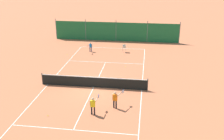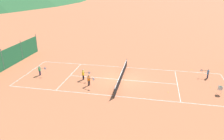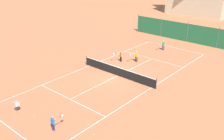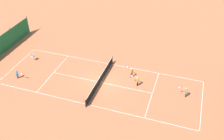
# 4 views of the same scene
# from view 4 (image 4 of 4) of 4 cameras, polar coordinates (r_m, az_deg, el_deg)

# --- Properties ---
(ground_plane) EXTENTS (600.00, 600.00, 0.00)m
(ground_plane) POSITION_cam_4_polar(r_m,az_deg,el_deg) (31.90, -2.52, -2.71)
(ground_plane) COLOR #B7603D
(court_line_markings) EXTENTS (8.25, 23.85, 0.01)m
(court_line_markings) POSITION_cam_4_polar(r_m,az_deg,el_deg) (31.90, -2.52, -2.70)
(court_line_markings) COLOR white
(court_line_markings) RESTS_ON ground
(tennis_net) EXTENTS (9.18, 0.08, 1.06)m
(tennis_net) POSITION_cam_4_polar(r_m,az_deg,el_deg) (31.59, -2.54, -2.00)
(tennis_net) COLOR #2D2D2D
(tennis_net) RESTS_ON ground
(player_far_baseline) EXTENTS (0.39, 0.98, 1.15)m
(player_far_baseline) POSITION_cam_4_polar(r_m,az_deg,el_deg) (34.18, -19.92, -0.77)
(player_far_baseline) COLOR #23284C
(player_far_baseline) RESTS_ON ground
(player_far_service) EXTENTS (0.44, 1.06, 1.28)m
(player_far_service) POSITION_cam_4_polar(r_m,az_deg,el_deg) (30.57, 15.80, -4.50)
(player_far_service) COLOR #23284C
(player_far_service) RESTS_ON ground
(player_near_baseline) EXTENTS (0.50, 1.05, 1.31)m
(player_near_baseline) POSITION_cam_4_polar(r_m,az_deg,el_deg) (31.11, 5.55, -2.24)
(player_near_baseline) COLOR black
(player_near_baseline) RESTS_ON ground
(player_near_service) EXTENTS (0.78, 0.96, 1.31)m
(player_near_service) POSITION_cam_4_polar(r_m,az_deg,el_deg) (32.39, 4.26, -0.40)
(player_near_service) COLOR black
(player_near_service) RESTS_ON ground
(tennis_ball_alley_right) EXTENTS (0.07, 0.07, 0.07)m
(tennis_ball_alley_right) POSITION_cam_4_polar(r_m,az_deg,el_deg) (29.18, 5.29, -7.15)
(tennis_ball_alley_right) COLOR #CCE033
(tennis_ball_alley_right) RESTS_ON ground
(tennis_ball_by_net_right) EXTENTS (0.07, 0.07, 0.07)m
(tennis_ball_by_net_right) POSITION_cam_4_polar(r_m,az_deg,el_deg) (32.63, -18.23, -3.72)
(tennis_ball_by_net_right) COLOR #CCE033
(tennis_ball_by_net_right) RESTS_ON ground
(tennis_ball_service_box) EXTENTS (0.07, 0.07, 0.07)m
(tennis_ball_service_box) POSITION_cam_4_polar(r_m,az_deg,el_deg) (32.29, -20.15, -4.69)
(tennis_ball_service_box) COLOR #CCE033
(tennis_ball_service_box) RESTS_ON ground
(tennis_ball_mid_court) EXTENTS (0.07, 0.07, 0.07)m
(tennis_ball_mid_court) POSITION_cam_4_polar(r_m,az_deg,el_deg) (36.08, -17.29, 0.66)
(tennis_ball_mid_court) COLOR #CCE033
(tennis_ball_mid_court) RESTS_ON ground
(tennis_ball_far_corner) EXTENTS (0.07, 0.07, 0.07)m
(tennis_ball_far_corner) POSITION_cam_4_polar(r_m,az_deg,el_deg) (35.38, -9.26, 1.22)
(tennis_ball_far_corner) COLOR #CCE033
(tennis_ball_far_corner) RESTS_ON ground
(tennis_ball_by_net_left) EXTENTS (0.07, 0.07, 0.07)m
(tennis_ball_by_net_left) POSITION_cam_4_polar(r_m,az_deg,el_deg) (31.54, 16.47, -4.89)
(tennis_ball_by_net_left) COLOR #CCE033
(tennis_ball_by_net_left) RESTS_ON ground
(ball_hopper) EXTENTS (0.36, 0.36, 0.89)m
(ball_hopper) POSITION_cam_4_polar(r_m,az_deg,el_deg) (37.02, -16.89, 2.88)
(ball_hopper) COLOR #B7B7BC
(ball_hopper) RESTS_ON ground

